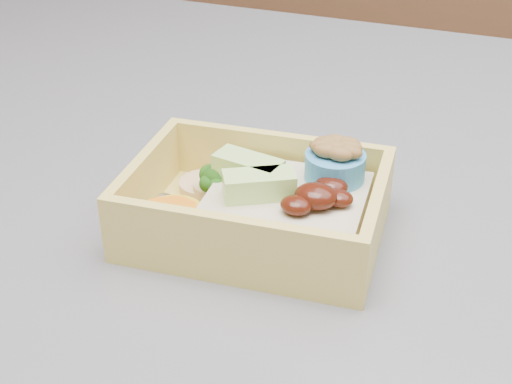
% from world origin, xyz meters
% --- Properties ---
extents(bento_box, '(0.17, 0.13, 0.06)m').
position_xyz_m(bento_box, '(0.05, -0.13, 0.94)').
color(bento_box, '#E1C85D').
rests_on(bento_box, island).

